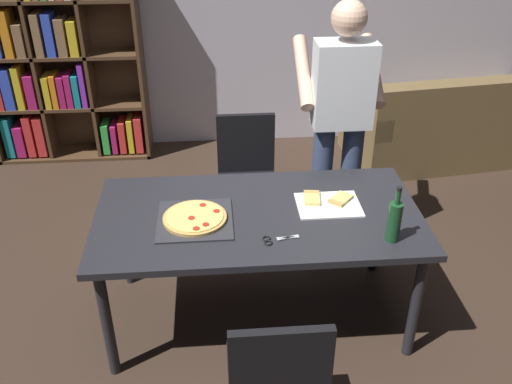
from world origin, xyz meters
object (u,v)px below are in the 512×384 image
object	(u,v)px
chair_far_side	(247,170)
pepperoni_pizza_on_tray	(195,218)
couch	(444,128)
wine_bottle	(394,221)
person_serving_pizza	(340,117)
dining_table	(258,224)
kitchen_scissors	(275,239)
bookshelf	(56,62)
chair_near_camera	(277,379)

from	to	relation	value
chair_far_side	pepperoni_pizza_on_tray	xyz separation A→B (m)	(-0.35, -1.00, 0.25)
couch	wine_bottle	size ratio (longest dim) A/B	5.67
wine_bottle	person_serving_pizza	bearing A→B (deg)	93.64
person_serving_pizza	wine_bottle	world-z (taller)	person_serving_pizza
dining_table	person_serving_pizza	size ratio (longest dim) A/B	1.04
pepperoni_pizza_on_tray	kitchen_scissors	size ratio (longest dim) A/B	2.08
chair_far_side	bookshelf	distance (m)	2.18
bookshelf	pepperoni_pizza_on_tray	xyz separation A→B (m)	(1.25, -2.42, -0.14)
kitchen_scissors	bookshelf	bearing A→B (deg)	122.21
dining_table	chair_far_side	xyz separation A→B (m)	(0.00, 0.95, -0.17)
wine_bottle	kitchen_scissors	bearing A→B (deg)	175.87
pepperoni_pizza_on_tray	bookshelf	bearing A→B (deg)	117.27
chair_near_camera	person_serving_pizza	size ratio (longest dim) A/B	0.51
person_serving_pizza	pepperoni_pizza_on_tray	distance (m)	1.25
chair_near_camera	kitchen_scissors	size ratio (longest dim) A/B	4.57
chair_far_side	pepperoni_pizza_on_tray	bearing A→B (deg)	-109.34
dining_table	chair_near_camera	distance (m)	0.97
bookshelf	wine_bottle	world-z (taller)	bookshelf
dining_table	pepperoni_pizza_on_tray	distance (m)	0.36
chair_far_side	wine_bottle	size ratio (longest dim) A/B	2.85
kitchen_scissors	chair_far_side	bearing A→B (deg)	93.00
pepperoni_pizza_on_tray	person_serving_pizza	bearing A→B (deg)	39.23
chair_far_side	dining_table	bearing A→B (deg)	-90.00
chair_far_side	kitchen_scissors	xyz separation A→B (m)	(0.06, -1.22, 0.24)
chair_far_side	bookshelf	world-z (taller)	bookshelf
kitchen_scissors	person_serving_pizza	bearing A→B (deg)	61.56
kitchen_scissors	dining_table	bearing A→B (deg)	103.60
bookshelf	wine_bottle	distance (m)	3.52
bookshelf	kitchen_scissors	size ratio (longest dim) A/B	9.90
chair_near_camera	chair_far_side	distance (m)	1.91
pepperoni_pizza_on_tray	chair_far_side	bearing A→B (deg)	70.66
chair_near_camera	pepperoni_pizza_on_tray	bearing A→B (deg)	111.13
bookshelf	wine_bottle	size ratio (longest dim) A/B	6.17
dining_table	couch	world-z (taller)	couch
pepperoni_pizza_on_tray	wine_bottle	world-z (taller)	wine_bottle
dining_table	wine_bottle	xyz separation A→B (m)	(0.67, -0.31, 0.19)
chair_near_camera	pepperoni_pizza_on_tray	size ratio (longest dim) A/B	2.20
chair_near_camera	couch	xyz separation A→B (m)	(1.91, 2.94, -0.21)
couch	person_serving_pizza	size ratio (longest dim) A/B	1.02
bookshelf	person_serving_pizza	world-z (taller)	bookshelf
dining_table	bookshelf	xyz separation A→B (m)	(-1.60, 2.38, 0.23)
chair_far_side	pepperoni_pizza_on_tray	size ratio (longest dim) A/B	2.20
couch	dining_table	bearing A→B (deg)	-133.83
kitchen_scissors	pepperoni_pizza_on_tray	bearing A→B (deg)	152.30
couch	person_serving_pizza	distance (m)	1.94
dining_table	pepperoni_pizza_on_tray	world-z (taller)	pepperoni_pizza_on_tray
couch	person_serving_pizza	xyz separation A→B (m)	(-1.30, -1.25, 0.70)
person_serving_pizza	wine_bottle	bearing A→B (deg)	-86.36
pepperoni_pizza_on_tray	kitchen_scissors	world-z (taller)	pepperoni_pizza_on_tray
dining_table	kitchen_scissors	size ratio (longest dim) A/B	9.24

